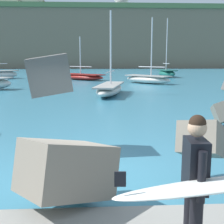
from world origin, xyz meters
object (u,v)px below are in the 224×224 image
Objects in this scene: mooring_buoy_middle at (6,79)px; station_building_annex at (33,8)px; station_building_central at (6,7)px; surfer_with_board at (200,183)px; boat_mid_left at (0,74)px; boat_near_left at (167,73)px; boat_near_centre at (148,79)px; boat_mid_centre at (83,77)px; boat_near_right at (110,89)px.

mooring_buoy_middle is 68.74m from station_building_annex.
surfer_with_board is at bearing -73.77° from station_building_central.
station_building_annex is at bearing 96.69° from boat_mid_left.
boat_mid_left is 67.30m from station_building_central.
mooring_buoy_middle is at bearing -162.76° from boat_near_left.
boat_near_centre reaches higher than surfer_with_board.
boat_mid_centre is at bearing 6.78° from mooring_buoy_middle.
boat_near_centre reaches higher than boat_mid_centre.
boat_mid_left is 11.03m from boat_mid_centre.
mooring_buoy_middle is at bearing 109.07° from surfer_with_board.
boat_near_left is at bearing 66.66° from boat_near_right.
boat_near_left is 73.40m from station_building_central.
boat_mid_left is 1.34× the size of boat_mid_centre.
boat_mid_left is at bearing -172.70° from boat_near_left.
boat_near_right is 22.63m from boat_mid_left.
boat_mid_left reaches higher than boat_near_right.
boat_near_centre is at bearing 65.82° from boat_near_right.
boat_near_centre is 16.78m from mooring_buoy_middle.
boat_near_centre is 0.83× the size of station_building_annex.
surfer_with_board is 39.60m from boat_mid_left.
boat_near_left is at bearing 67.42° from boat_near_centre.
station_building_central is (-38.21, 59.94, 18.29)m from boat_near_left.
surfer_with_board is at bearing -98.71° from boat_near_centre.
station_building_central is (-15.81, 62.81, 18.27)m from boat_mid_left.
boat_mid_left is (-17.77, 8.27, 0.11)m from boat_near_centre.
boat_near_centre is at bearing -16.30° from mooring_buoy_middle.
station_building_central is at bearing 115.28° from boat_near_centre.
station_building_central is at bearing 112.13° from boat_mid_centre.
station_building_annex is (-7.29, 62.13, 17.76)m from boat_mid_left.
boat_near_left is 1.01× the size of station_building_annex.
station_building_central is (-29.05, 81.16, 18.42)m from boat_near_right.
boat_mid_left is 17.94× the size of mooring_buoy_middle.
boat_near_left is 1.03× the size of boat_mid_left.
mooring_buoy_middle is at bearing 128.08° from boat_near_right.
boat_near_left is 12.82m from boat_mid_centre.
station_building_central is (-29.13, 100.10, 17.59)m from surfer_with_board.
boat_near_right is at bearing -114.18° from boat_near_centre.
mooring_buoy_middle is (-11.58, 14.78, -0.23)m from boat_near_right.
boat_mid_centre reaches higher than surfer_with_board.
boat_near_right is (-0.08, 18.94, -0.83)m from surfer_with_board.
surfer_with_board is 0.26× the size of boat_near_left.
boat_mid_left is 0.98× the size of station_building_annex.
station_building_central reaches higher than boat_mid_left.
boat_near_centre is at bearing -112.58° from boat_near_left.
boat_near_left is 21.72m from mooring_buoy_middle.
surfer_with_board is at bearing -89.77° from boat_near_right.
boat_near_left is 18.52× the size of mooring_buoy_middle.
boat_near_right is at bearing -75.69° from station_building_annex.
boat_near_centre is 1.06× the size of boat_near_right.
boat_near_centre is 19.60m from boat_mid_left.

